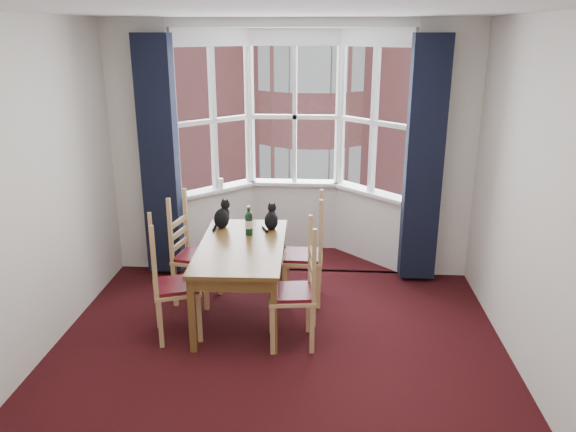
# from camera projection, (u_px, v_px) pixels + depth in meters

# --- Properties ---
(floor) EXTENTS (4.50, 4.50, 0.00)m
(floor) POSITION_uv_depth(u_px,v_px,m) (273.00, 382.00, 4.48)
(floor) COLOR black
(floor) RESTS_ON ground
(ceiling) EXTENTS (4.50, 4.50, 0.00)m
(ceiling) POSITION_uv_depth(u_px,v_px,m) (270.00, 8.00, 3.60)
(ceiling) COLOR white
(ceiling) RESTS_ON floor
(wall_left) EXTENTS (0.00, 4.50, 4.50)m
(wall_left) POSITION_uv_depth(u_px,v_px,m) (4.00, 210.00, 4.16)
(wall_left) COLOR silver
(wall_left) RESTS_ON floor
(wall_right) EXTENTS (0.00, 4.50, 4.50)m
(wall_right) POSITION_uv_depth(u_px,v_px,m) (557.00, 221.00, 3.91)
(wall_right) COLOR silver
(wall_right) RESTS_ON floor
(wall_near) EXTENTS (4.00, 0.00, 4.00)m
(wall_near) POSITION_uv_depth(u_px,v_px,m) (210.00, 421.00, 1.90)
(wall_near) COLOR silver
(wall_near) RESTS_ON floor
(wall_back_pier_left) EXTENTS (0.70, 0.12, 2.80)m
(wall_back_pier_left) POSITION_uv_depth(u_px,v_px,m) (144.00, 150.00, 6.27)
(wall_back_pier_left) COLOR silver
(wall_back_pier_left) RESTS_ON floor
(wall_back_pier_right) EXTENTS (0.70, 0.12, 2.80)m
(wall_back_pier_right) POSITION_uv_depth(u_px,v_px,m) (443.00, 154.00, 6.07)
(wall_back_pier_right) COLOR silver
(wall_back_pier_right) RESTS_ON floor
(bay_window) EXTENTS (2.76, 0.94, 2.80)m
(bay_window) POSITION_uv_depth(u_px,v_px,m) (293.00, 143.00, 6.65)
(bay_window) COLOR white
(bay_window) RESTS_ON floor
(curtain_left) EXTENTS (0.38, 0.22, 2.60)m
(curtain_left) POSITION_uv_depth(u_px,v_px,m) (160.00, 158.00, 6.10)
(curtain_left) COLOR black
(curtain_left) RESTS_ON floor
(curtain_right) EXTENTS (0.38, 0.22, 2.60)m
(curtain_right) POSITION_uv_depth(u_px,v_px,m) (424.00, 162.00, 5.93)
(curtain_right) COLOR black
(curtain_right) RESTS_ON floor
(dining_table) EXTENTS (0.84, 1.52, 0.73)m
(dining_table) POSITION_uv_depth(u_px,v_px,m) (242.00, 253.00, 5.35)
(dining_table) COLOR brown
(dining_table) RESTS_ON floor
(chair_left_near) EXTENTS (0.52, 0.53, 0.92)m
(chair_left_near) POSITION_uv_depth(u_px,v_px,m) (166.00, 289.00, 5.01)
(chair_left_near) COLOR tan
(chair_left_near) RESTS_ON floor
(chair_left_far) EXTENTS (0.47, 0.49, 0.92)m
(chair_left_far) POSITION_uv_depth(u_px,v_px,m) (188.00, 257.00, 5.72)
(chair_left_far) COLOR tan
(chair_left_far) RESTS_ON floor
(chair_right_near) EXTENTS (0.45, 0.46, 0.92)m
(chair_right_near) POSITION_uv_depth(u_px,v_px,m) (302.00, 294.00, 4.91)
(chair_right_near) COLOR tan
(chair_right_near) RESTS_ON floor
(chair_right_far) EXTENTS (0.40, 0.42, 0.92)m
(chair_right_far) POSITION_uv_depth(u_px,v_px,m) (312.00, 257.00, 5.70)
(chair_right_far) COLOR tan
(chair_right_far) RESTS_ON floor
(cat_left) EXTENTS (0.23, 0.26, 0.30)m
(cat_left) POSITION_uv_depth(u_px,v_px,m) (222.00, 217.00, 5.77)
(cat_left) COLOR black
(cat_left) RESTS_ON dining_table
(cat_right) EXTENTS (0.15, 0.20, 0.27)m
(cat_right) POSITION_uv_depth(u_px,v_px,m) (271.00, 219.00, 5.72)
(cat_right) COLOR black
(cat_right) RESTS_ON dining_table
(wine_bottle) EXTENTS (0.08, 0.08, 0.30)m
(wine_bottle) POSITION_uv_depth(u_px,v_px,m) (249.00, 222.00, 5.55)
(wine_bottle) COLOR black
(wine_bottle) RESTS_ON dining_table
(candle_tall) EXTENTS (0.06, 0.06, 0.12)m
(candle_tall) POSITION_uv_depth(u_px,v_px,m) (221.00, 183.00, 6.70)
(candle_tall) COLOR white
(candle_tall) RESTS_ON bay_window
(street) EXTENTS (80.00, 80.00, 0.00)m
(street) POSITION_uv_depth(u_px,v_px,m) (319.00, 170.00, 36.92)
(street) COLOR #333335
(street) RESTS_ON ground
(tenement_building) EXTENTS (18.40, 7.80, 15.20)m
(tenement_building) POSITION_uv_depth(u_px,v_px,m) (314.00, 68.00, 17.25)
(tenement_building) COLOR #AD5A59
(tenement_building) RESTS_ON street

